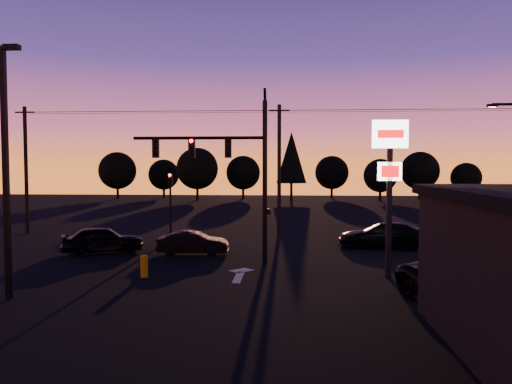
{
  "coord_description": "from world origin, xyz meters",
  "views": [
    {
      "loc": [
        2.68,
        -20.3,
        4.88
      ],
      "look_at": [
        1.0,
        5.0,
        3.5
      ],
      "focal_mm": 35.0,
      "sensor_mm": 36.0,
      "label": 1
    }
  ],
  "objects_px": {
    "pylon_sign": "(390,164)",
    "bollard": "(144,266)",
    "secondary_signal": "(170,196)",
    "parking_lot_light": "(5,154)",
    "car_left": "(103,239)",
    "car_mid": "(193,243)",
    "suv_parked": "(472,284)",
    "car_right": "(384,235)",
    "traffic_signal_mast": "(232,164)"
  },
  "relations": [
    {
      "from": "traffic_signal_mast",
      "to": "pylon_sign",
      "type": "relative_size",
      "value": 1.26
    },
    {
      "from": "parking_lot_light",
      "to": "suv_parked",
      "type": "relative_size",
      "value": 1.65
    },
    {
      "from": "traffic_signal_mast",
      "to": "car_left",
      "type": "xyz_separation_m",
      "value": [
        -7.51,
        2.53,
        -4.19
      ]
    },
    {
      "from": "parking_lot_light",
      "to": "suv_parked",
      "type": "distance_m",
      "value": 17.08
    },
    {
      "from": "car_mid",
      "to": "secondary_signal",
      "type": "bearing_deg",
      "value": 23.2
    },
    {
      "from": "pylon_sign",
      "to": "car_left",
      "type": "xyz_separation_m",
      "value": [
        -14.61,
        5.02,
        -4.17
      ]
    },
    {
      "from": "car_mid",
      "to": "car_left",
      "type": "bearing_deg",
      "value": 86.43
    },
    {
      "from": "bollard",
      "to": "pylon_sign",
      "type": "bearing_deg",
      "value": 3.74
    },
    {
      "from": "secondary_signal",
      "to": "pylon_sign",
      "type": "xyz_separation_m",
      "value": [
        12.0,
        -9.99,
        2.05
      ]
    },
    {
      "from": "car_mid",
      "to": "suv_parked",
      "type": "relative_size",
      "value": 0.7
    },
    {
      "from": "secondary_signal",
      "to": "car_mid",
      "type": "relative_size",
      "value": 1.13
    },
    {
      "from": "pylon_sign",
      "to": "car_mid",
      "type": "bearing_deg",
      "value": 152.6
    },
    {
      "from": "traffic_signal_mast",
      "to": "bollard",
      "type": "height_order",
      "value": "traffic_signal_mast"
    },
    {
      "from": "bollard",
      "to": "car_right",
      "type": "relative_size",
      "value": 0.18
    },
    {
      "from": "car_left",
      "to": "suv_parked",
      "type": "height_order",
      "value": "suv_parked"
    },
    {
      "from": "traffic_signal_mast",
      "to": "car_right",
      "type": "bearing_deg",
      "value": 32.1
    },
    {
      "from": "parking_lot_light",
      "to": "car_mid",
      "type": "height_order",
      "value": "parking_lot_light"
    },
    {
      "from": "secondary_signal",
      "to": "pylon_sign",
      "type": "bearing_deg",
      "value": -39.77
    },
    {
      "from": "parking_lot_light",
      "to": "suv_parked",
      "type": "bearing_deg",
      "value": 0.45
    },
    {
      "from": "traffic_signal_mast",
      "to": "secondary_signal",
      "type": "bearing_deg",
      "value": 123.19
    },
    {
      "from": "secondary_signal",
      "to": "pylon_sign",
      "type": "relative_size",
      "value": 0.64
    },
    {
      "from": "secondary_signal",
      "to": "suv_parked",
      "type": "height_order",
      "value": "secondary_signal"
    },
    {
      "from": "secondary_signal",
      "to": "car_right",
      "type": "bearing_deg",
      "value": -9.72
    },
    {
      "from": "car_mid",
      "to": "car_right",
      "type": "relative_size",
      "value": 0.74
    },
    {
      "from": "car_right",
      "to": "suv_parked",
      "type": "xyz_separation_m",
      "value": [
        0.74,
        -12.09,
        0.01
      ]
    },
    {
      "from": "car_left",
      "to": "suv_parked",
      "type": "bearing_deg",
      "value": -141.38
    },
    {
      "from": "bollard",
      "to": "suv_parked",
      "type": "relative_size",
      "value": 0.17
    },
    {
      "from": "parking_lot_light",
      "to": "car_left",
      "type": "xyz_separation_m",
      "value": [
        -0.11,
        9.52,
        -4.52
      ]
    },
    {
      "from": "bollard",
      "to": "car_left",
      "type": "relative_size",
      "value": 0.22
    },
    {
      "from": "pylon_sign",
      "to": "car_mid",
      "type": "xyz_separation_m",
      "value": [
        -9.55,
        4.95,
        -4.28
      ]
    },
    {
      "from": "parking_lot_light",
      "to": "car_right",
      "type": "xyz_separation_m",
      "value": [
        15.73,
        12.22,
        -4.51
      ]
    },
    {
      "from": "parking_lot_light",
      "to": "bollard",
      "type": "bearing_deg",
      "value": 44.32
    },
    {
      "from": "traffic_signal_mast",
      "to": "car_mid",
      "type": "relative_size",
      "value": 2.22
    },
    {
      "from": "bollard",
      "to": "car_left",
      "type": "height_order",
      "value": "car_left"
    },
    {
      "from": "pylon_sign",
      "to": "car_left",
      "type": "relative_size",
      "value": 1.55
    },
    {
      "from": "car_mid",
      "to": "traffic_signal_mast",
      "type": "bearing_deg",
      "value": -137.8
    },
    {
      "from": "traffic_signal_mast",
      "to": "bollard",
      "type": "bearing_deg",
      "value": -137.71
    },
    {
      "from": "bollard",
      "to": "car_left",
      "type": "bearing_deg",
      "value": 125.03
    },
    {
      "from": "bollard",
      "to": "suv_parked",
      "type": "height_order",
      "value": "suv_parked"
    },
    {
      "from": "car_left",
      "to": "suv_parked",
      "type": "distance_m",
      "value": 19.06
    },
    {
      "from": "parking_lot_light",
      "to": "car_right",
      "type": "bearing_deg",
      "value": 37.83
    },
    {
      "from": "pylon_sign",
      "to": "suv_parked",
      "type": "xyz_separation_m",
      "value": [
        1.98,
        -4.37,
        -4.14
      ]
    },
    {
      "from": "secondary_signal",
      "to": "parking_lot_light",
      "type": "xyz_separation_m",
      "value": [
        -2.5,
        -14.49,
        2.41
      ]
    },
    {
      "from": "pylon_sign",
      "to": "bollard",
      "type": "bearing_deg",
      "value": -176.26
    },
    {
      "from": "secondary_signal",
      "to": "car_left",
      "type": "relative_size",
      "value": 0.99
    },
    {
      "from": "car_left",
      "to": "car_right",
      "type": "relative_size",
      "value": 0.84
    },
    {
      "from": "car_right",
      "to": "suv_parked",
      "type": "distance_m",
      "value": 12.11
    },
    {
      "from": "car_left",
      "to": "car_mid",
      "type": "height_order",
      "value": "car_left"
    },
    {
      "from": "secondary_signal",
      "to": "car_right",
      "type": "relative_size",
      "value": 0.83
    },
    {
      "from": "traffic_signal_mast",
      "to": "car_mid",
      "type": "xyz_separation_m",
      "value": [
        -2.45,
        2.46,
        -4.3
      ]
    }
  ]
}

